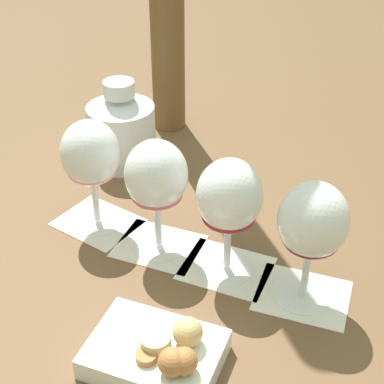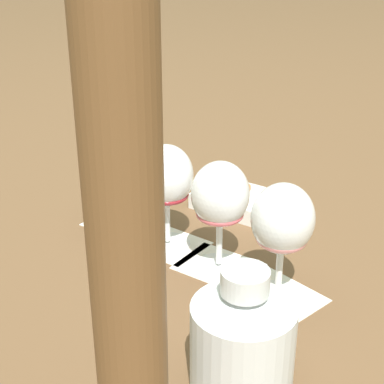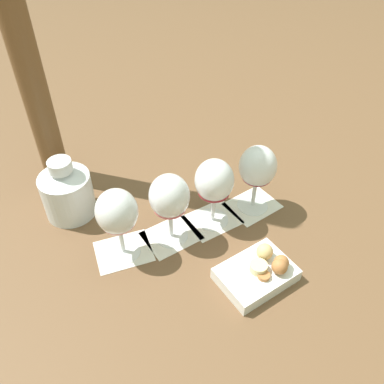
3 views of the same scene
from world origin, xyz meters
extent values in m
plane|color=brown|center=(0.00, 0.00, 0.00)|extent=(8.00, 8.00, 0.00)
cube|color=silver|center=(-0.15, -0.08, 0.00)|extent=(0.15, 0.14, 0.00)
cube|color=silver|center=(-0.04, -0.03, 0.00)|extent=(0.15, 0.15, 0.00)
cube|color=silver|center=(0.05, 0.03, 0.00)|extent=(0.15, 0.15, 0.00)
cube|color=silver|center=(0.15, 0.08, 0.00)|extent=(0.15, 0.15, 0.00)
cylinder|color=white|center=(-0.15, -0.08, 0.00)|extent=(0.08, 0.08, 0.01)
cylinder|color=white|center=(-0.15, -0.08, 0.04)|extent=(0.01, 0.01, 0.07)
ellipsoid|color=white|center=(-0.15, -0.08, 0.12)|extent=(0.09, 0.09, 0.10)
ellipsoid|color=pink|center=(-0.15, -0.08, 0.09)|extent=(0.07, 0.07, 0.03)
cylinder|color=white|center=(-0.04, -0.03, 0.00)|extent=(0.08, 0.08, 0.01)
cylinder|color=white|center=(-0.04, -0.03, 0.04)|extent=(0.01, 0.01, 0.07)
ellipsoid|color=white|center=(-0.04, -0.03, 0.12)|extent=(0.09, 0.09, 0.10)
ellipsoid|color=#D75D67|center=(-0.04, -0.03, 0.09)|extent=(0.07, 0.07, 0.02)
cylinder|color=white|center=(0.05, 0.03, 0.00)|extent=(0.08, 0.08, 0.01)
cylinder|color=white|center=(0.05, 0.03, 0.04)|extent=(0.01, 0.01, 0.07)
ellipsoid|color=white|center=(0.05, 0.03, 0.12)|extent=(0.09, 0.09, 0.10)
ellipsoid|color=maroon|center=(0.05, 0.03, 0.09)|extent=(0.07, 0.07, 0.02)
cylinder|color=white|center=(0.15, 0.08, 0.00)|extent=(0.08, 0.08, 0.01)
cylinder|color=white|center=(0.15, 0.08, 0.04)|extent=(0.01, 0.01, 0.07)
ellipsoid|color=white|center=(0.15, 0.08, 0.12)|extent=(0.09, 0.09, 0.10)
ellipsoid|color=maroon|center=(0.15, 0.08, 0.10)|extent=(0.07, 0.07, 0.03)
cylinder|color=silver|center=(-0.29, 0.04, 0.05)|extent=(0.12, 0.12, 0.11)
cone|color=silver|center=(-0.29, 0.04, 0.12)|extent=(0.12, 0.12, 0.02)
cylinder|color=silver|center=(-0.29, 0.04, 0.14)|extent=(0.05, 0.05, 0.03)
cube|color=white|center=(0.14, -0.13, 0.01)|extent=(0.19, 0.18, 0.03)
sphere|color=#B2703D|center=(0.18, -0.14, 0.05)|extent=(0.03, 0.03, 0.03)
sphere|color=#DBB775|center=(0.16, -0.10, 0.05)|extent=(0.03, 0.03, 0.03)
cylinder|color=#B2703D|center=(0.15, -0.15, 0.03)|extent=(0.02, 0.02, 0.01)
sphere|color=#B2703D|center=(0.19, -0.12, 0.04)|extent=(0.03, 0.03, 0.03)
cylinder|color=beige|center=(0.14, -0.13, 0.04)|extent=(0.04, 0.04, 0.02)
camera|label=1|loc=(0.55, -0.34, 0.54)|focal=55.00mm
camera|label=2|loc=(-0.77, 0.26, 0.48)|focal=55.00mm
camera|label=3|loc=(0.04, -0.64, 0.69)|focal=38.00mm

